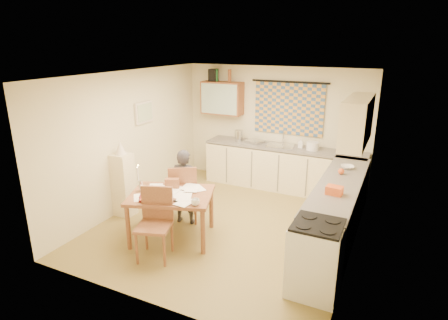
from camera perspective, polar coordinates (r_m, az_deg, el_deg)
The scene contains 44 objects.
floor at distance 6.49m, azimuth 0.83°, elevation -9.75°, with size 4.00×4.50×0.02m, color olive.
ceiling at distance 5.78m, azimuth 0.94°, elevation 13.00°, with size 4.00×4.50×0.02m, color white.
wall_back at distance 8.06m, azimuth 7.71°, elevation 5.12°, with size 4.00×0.02×2.50m, color beige.
wall_front at distance 4.21m, azimuth -12.33°, elevation -7.09°, with size 4.00×0.02×2.50m, color beige.
wall_left at distance 7.07m, azimuth -14.07°, elevation 2.97°, with size 0.02×4.50×2.50m, color beige.
wall_right at distance 5.52m, azimuth 20.16°, elevation -1.73°, with size 0.02×4.50×2.50m, color beige.
window_blind at distance 7.86m, azimuth 9.83°, elevation 7.68°, with size 1.45×0.03×1.05m, color #335482.
curtain_rod at distance 7.76m, azimuth 10.00°, elevation 11.65°, with size 0.04×0.04×1.60m, color black.
wall_cabinet at distance 8.22m, azimuth -0.26°, elevation 9.43°, with size 0.90×0.34×0.70m, color brown.
wall_cabinet_glass at distance 8.07m, azimuth -0.80°, elevation 9.27°, with size 0.84×0.02×0.64m, color #99B2A5.
upper_cabinet_right at distance 5.92m, azimuth 19.64°, elevation 5.62°, with size 0.34×1.30×0.70m, color beige.
framed_print at distance 7.25m, azimuth -12.08°, elevation 7.12°, with size 0.04×0.50×0.40m, color beige.
print_canvas at distance 7.24m, azimuth -11.93°, elevation 7.11°, with size 0.01×0.42×0.32m, color silver.
counter_back at distance 7.90m, azimuth 8.93°, elevation -1.22°, with size 3.30×0.62×0.92m.
counter_right at distance 6.17m, azimuth 16.88°, elevation -7.35°, with size 0.62×2.95×0.92m.
stove at distance 4.82m, azimuth 13.74°, elevation -14.35°, with size 0.60×0.60×0.94m.
sink at distance 7.79m, azimuth 8.53°, elevation 1.84°, with size 0.55×0.45×0.10m, color silver.
tap at distance 7.91m, azimuth 9.05°, elevation 3.41°, with size 0.03×0.03×0.28m, color silver.
dish_rack at distance 7.95m, azimuth 4.73°, elevation 2.82°, with size 0.35×0.30×0.06m, color silver.
kettle at distance 8.06m, azimuth 2.28°, elevation 3.74°, with size 0.18×0.18×0.24m, color silver.
mixing_bowl at distance 7.60m, azimuth 13.35°, elevation 2.09°, with size 0.24×0.24×0.16m, color white.
soap_bottle at distance 7.70m, azimuth 11.64°, elevation 2.55°, with size 0.09×0.10×0.20m, color white.
bowl at distance 6.66m, azimuth 18.29°, elevation -1.03°, with size 0.28×0.28×0.05m, color white.
orange_bag at distance 5.50m, azimuth 16.46°, elevation -4.45°, with size 0.22×0.16×0.12m, color #E45B24.
fruit_orange at distance 6.34m, azimuth 17.43°, elevation -1.66°, with size 0.10×0.10×0.10m, color #E45B24.
speaker at distance 8.26m, azimuth -1.65°, elevation 12.81°, with size 0.16×0.20×0.26m, color black.
bottle_green at distance 8.23m, azimuth -1.18°, elevation 12.80°, with size 0.07×0.07×0.26m, color #195926.
bottle_brown at distance 8.09m, azimuth 0.86°, elevation 12.71°, with size 0.07×0.07×0.26m, color brown.
dining_table at distance 5.96m, azimuth -7.93°, elevation -8.41°, with size 1.48×1.30×0.75m.
chair_far at distance 6.51m, azimuth -6.21°, elevation -6.59°, with size 0.64×0.64×1.03m.
chair_near at distance 5.53m, azimuth -10.47°, elevation -11.48°, with size 0.58×0.58×1.02m.
person at distance 6.32m, azimuth -6.07°, elevation -4.07°, with size 0.52×0.39×1.30m, color black.
shelf_stand at distance 6.83m, azimuth -15.06°, elevation -3.68°, with size 0.32×0.30×1.13m, color beige.
lampshade at distance 6.62m, azimuth -15.53°, elevation 1.78°, with size 0.20×0.20×0.22m, color beige.
letter_rack at distance 5.99m, azimuth -7.92°, elevation -3.56°, with size 0.22×0.10×0.16m, color brown.
mug at distance 5.36m, azimuth -4.39°, elevation -6.42°, with size 0.17×0.17×0.10m, color white.
magazine at distance 5.71m, azimuth -12.79°, elevation -5.66°, with size 0.34×0.36×0.03m, color maroon.
book at distance 5.83m, azimuth -12.03°, elevation -5.14°, with size 0.21×0.28×0.02m, color #E45B24.
orange_box at distance 5.60m, azimuth -12.00°, elevation -6.00°, with size 0.12×0.08×0.04m, color #E45B24.
eyeglasses at distance 5.52m, azimuth -7.15°, elevation -6.25°, with size 0.13×0.04×0.02m, color black.
candle_holder at distance 5.94m, azimuth -12.56°, elevation -3.89°, with size 0.06×0.06×0.18m, color silver.
candle at distance 5.88m, azimuth -13.02°, elevation -2.07°, with size 0.02×0.02×0.22m, color white.
candle_flame at distance 5.88m, azimuth -12.97°, elevation -0.81°, with size 0.02×0.02×0.02m, color #FFCC66.
papers at distance 5.84m, azimuth -8.06°, elevation -4.85°, with size 1.03×1.02×0.02m.
Camera 1 is at (2.42, -5.23, 2.99)m, focal length 30.00 mm.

